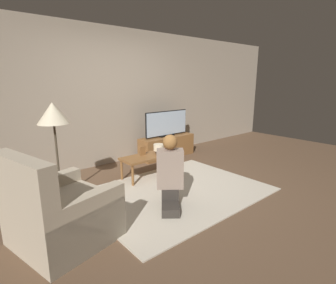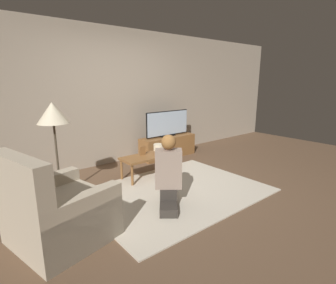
{
  "view_description": "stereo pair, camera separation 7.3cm",
  "coord_description": "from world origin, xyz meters",
  "px_view_note": "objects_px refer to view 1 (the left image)",
  "views": [
    {
      "loc": [
        -2.44,
        -2.69,
        1.63
      ],
      "look_at": [
        0.36,
        0.63,
        0.6
      ],
      "focal_mm": 28.0,
      "sensor_mm": 36.0,
      "label": 1
    },
    {
      "loc": [
        -2.38,
        -2.73,
        1.63
      ],
      "look_at": [
        0.36,
        0.63,
        0.6
      ],
      "focal_mm": 28.0,
      "sensor_mm": 36.0,
      "label": 2
    }
  ],
  "objects_px": {
    "tv": "(167,124)",
    "table_lamp": "(159,148)",
    "floor_lamp": "(53,118)",
    "person_kneeling": "(170,172)",
    "coffee_table": "(146,159)",
    "armchair": "(60,214)"
  },
  "relations": [
    {
      "from": "tv",
      "to": "table_lamp",
      "type": "xyz_separation_m",
      "value": [
        -0.83,
        -0.79,
        -0.24
      ]
    },
    {
      "from": "floor_lamp",
      "to": "table_lamp",
      "type": "bearing_deg",
      "value": -6.69
    },
    {
      "from": "person_kneeling",
      "to": "floor_lamp",
      "type": "bearing_deg",
      "value": -10.86
    },
    {
      "from": "table_lamp",
      "to": "person_kneeling",
      "type": "bearing_deg",
      "value": -121.11
    },
    {
      "from": "tv",
      "to": "coffee_table",
      "type": "bearing_deg",
      "value": -144.93
    },
    {
      "from": "tv",
      "to": "armchair",
      "type": "xyz_separation_m",
      "value": [
        -2.8,
        -1.67,
        -0.42
      ]
    },
    {
      "from": "tv",
      "to": "person_kneeling",
      "type": "bearing_deg",
      "value": -128.82
    },
    {
      "from": "armchair",
      "to": "table_lamp",
      "type": "distance_m",
      "value": 2.17
    },
    {
      "from": "armchair",
      "to": "person_kneeling",
      "type": "relative_size",
      "value": 1.12
    },
    {
      "from": "tv",
      "to": "floor_lamp",
      "type": "relative_size",
      "value": 0.81
    },
    {
      "from": "armchair",
      "to": "person_kneeling",
      "type": "bearing_deg",
      "value": -108.6
    },
    {
      "from": "person_kneeling",
      "to": "table_lamp",
      "type": "height_order",
      "value": "person_kneeling"
    },
    {
      "from": "tv",
      "to": "armchair",
      "type": "height_order",
      "value": "tv"
    },
    {
      "from": "coffee_table",
      "to": "floor_lamp",
      "type": "xyz_separation_m",
      "value": [
        -1.38,
        0.16,
        0.8
      ]
    },
    {
      "from": "coffee_table",
      "to": "person_kneeling",
      "type": "bearing_deg",
      "value": -109.51
    },
    {
      "from": "coffee_table",
      "to": "person_kneeling",
      "type": "relative_size",
      "value": 0.9
    },
    {
      "from": "floor_lamp",
      "to": "person_kneeling",
      "type": "height_order",
      "value": "floor_lamp"
    },
    {
      "from": "floor_lamp",
      "to": "tv",
      "type": "bearing_deg",
      "value": 13.62
    },
    {
      "from": "armchair",
      "to": "table_lamp",
      "type": "height_order",
      "value": "armchair"
    },
    {
      "from": "coffee_table",
      "to": "armchair",
      "type": "xyz_separation_m",
      "value": [
        -1.73,
        -0.92,
        -0.03
      ]
    },
    {
      "from": "floor_lamp",
      "to": "armchair",
      "type": "relative_size",
      "value": 1.27
    },
    {
      "from": "coffee_table",
      "to": "floor_lamp",
      "type": "distance_m",
      "value": 1.61
    }
  ]
}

